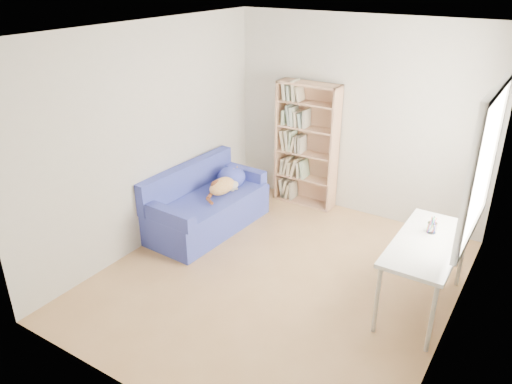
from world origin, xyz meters
TOP-DOWN VIEW (x-y plane):
  - ground at (0.00, 0.00)m, footprint 4.00×4.00m
  - room_shell at (0.10, 0.03)m, footprint 3.54×4.04m
  - sofa at (-1.37, 0.53)m, footprint 0.87×1.70m
  - bookshelf at (-0.64, 1.85)m, footprint 0.86×0.27m
  - desk at (1.43, 0.31)m, footprint 0.59×1.29m
  - pen_cup at (1.41, 0.51)m, footprint 0.09×0.09m

SIDE VIEW (x-z plane):
  - ground at x=0.00m, z-range 0.00..0.00m
  - sofa at x=-1.37m, z-range -0.09..0.73m
  - desk at x=1.43m, z-range 0.31..1.06m
  - bookshelf at x=-0.64m, z-range -0.07..1.66m
  - pen_cup at x=1.41m, z-range 0.73..0.90m
  - room_shell at x=0.10m, z-range 0.33..2.95m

